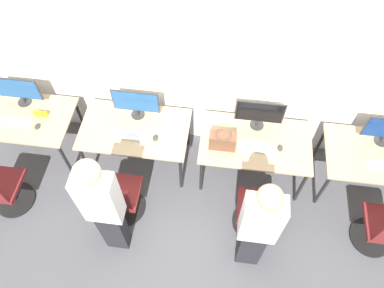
{
  "coord_description": "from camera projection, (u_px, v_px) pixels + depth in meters",
  "views": [
    {
      "loc": [
        0.29,
        -2.05,
        4.28
      ],
      "look_at": [
        0.0,
        0.15,
        0.85
      ],
      "focal_mm": 35.0,
      "sensor_mm": 36.0,
      "label": 1
    }
  ],
  "objects": [
    {
      "name": "office_chair_far_right",
      "position": [
        384.0,
        231.0,
        4.05
      ],
      "size": [
        0.48,
        0.48,
        0.9
      ],
      "color": "black",
      "rests_on": "ground_plane"
    },
    {
      "name": "desk_right",
      "position": [
        255.0,
        145.0,
        4.33
      ],
      "size": [
        1.27,
        0.75,
        0.7
      ],
      "color": "tan",
      "rests_on": "ground_plane"
    },
    {
      "name": "handbag",
      "position": [
        223.0,
        141.0,
        4.15
      ],
      "size": [
        0.3,
        0.18,
        0.25
      ],
      "color": "brown",
      "rests_on": "desk_right"
    },
    {
      "name": "keyboard_far_left",
      "position": [
        15.0,
        122.0,
        4.42
      ],
      "size": [
        0.42,
        0.13,
        0.02
      ],
      "color": "silver",
      "rests_on": "desk_far_left"
    },
    {
      "name": "person_right",
      "position": [
        258.0,
        227.0,
        3.49
      ],
      "size": [
        0.36,
        0.22,
        1.69
      ],
      "color": "#232328",
      "rests_on": "ground_plane"
    },
    {
      "name": "mouse_far_left",
      "position": [
        37.0,
        126.0,
        4.38
      ],
      "size": [
        0.06,
        0.09,
        0.03
      ],
      "color": "#333333",
      "rests_on": "desk_far_left"
    },
    {
      "name": "person_left",
      "position": [
        104.0,
        207.0,
        3.54
      ],
      "size": [
        0.36,
        0.23,
        1.77
      ],
      "color": "#232328",
      "rests_on": "ground_plane"
    },
    {
      "name": "keyboard_right",
      "position": [
        256.0,
        148.0,
        4.22
      ],
      "size": [
        0.42,
        0.13,
        0.02
      ],
      "color": "silver",
      "rests_on": "desk_right"
    },
    {
      "name": "mouse_right",
      "position": [
        280.0,
        148.0,
        4.21
      ],
      "size": [
        0.06,
        0.09,
        0.03
      ],
      "color": "#333333",
      "rests_on": "desk_right"
    },
    {
      "name": "monitor_right",
      "position": [
        260.0,
        113.0,
        4.22
      ],
      "size": [
        0.55,
        0.16,
        0.41
      ],
      "color": "#2D2D2D",
      "rests_on": "desk_right"
    },
    {
      "name": "desk_far_left",
      "position": [
        20.0,
        119.0,
        4.53
      ],
      "size": [
        1.27,
        0.75,
        0.7
      ],
      "color": "tan",
      "rests_on": "ground_plane"
    },
    {
      "name": "office_chair_far_left",
      "position": [
        2.0,
        191.0,
        4.31
      ],
      "size": [
        0.48,
        0.48,
        0.9
      ],
      "color": "black",
      "rests_on": "ground_plane"
    },
    {
      "name": "desk_left",
      "position": [
        135.0,
        132.0,
        4.43
      ],
      "size": [
        1.27,
        0.75,
        0.7
      ],
      "color": "tan",
      "rests_on": "ground_plane"
    },
    {
      "name": "wall_back",
      "position": [
        201.0,
        60.0,
        4.01
      ],
      "size": [
        12.0,
        0.05,
        2.8
      ],
      "color": "silver",
      "rests_on": "ground_plane"
    },
    {
      "name": "monitor_far_left",
      "position": [
        18.0,
        90.0,
        4.41
      ],
      "size": [
        0.55,
        0.16,
        0.41
      ],
      "color": "#2D2D2D",
      "rests_on": "desk_far_left"
    },
    {
      "name": "ground_plane",
      "position": [
        190.0,
        191.0,
        4.72
      ],
      "size": [
        20.0,
        20.0,
        0.0
      ],
      "primitive_type": "plane",
      "color": "#4C4C51"
    },
    {
      "name": "office_chair_right",
      "position": [
        256.0,
        214.0,
        4.15
      ],
      "size": [
        0.48,
        0.48,
        0.9
      ],
      "color": "black",
      "rests_on": "ground_plane"
    },
    {
      "name": "monitor_left",
      "position": [
        136.0,
        103.0,
        4.3
      ],
      "size": [
        0.55,
        0.16,
        0.41
      ],
      "color": "#2D2D2D",
      "rests_on": "desk_left"
    },
    {
      "name": "keyboard_left",
      "position": [
        132.0,
        135.0,
        4.31
      ],
      "size": [
        0.42,
        0.13,
        0.02
      ],
      "color": "silver",
      "rests_on": "desk_left"
    },
    {
      "name": "desk_far_right",
      "position": [
        381.0,
        158.0,
        4.23
      ],
      "size": [
        1.27,
        0.75,
        0.7
      ],
      "color": "tan",
      "rests_on": "ground_plane"
    },
    {
      "name": "placard_far_left",
      "position": [
        41.0,
        114.0,
        4.45
      ],
      "size": [
        0.16,
        0.03,
        0.08
      ],
      "color": "yellow",
      "rests_on": "desk_far_left"
    },
    {
      "name": "mouse_left",
      "position": [
        155.0,
        138.0,
        4.29
      ],
      "size": [
        0.06,
        0.09,
        0.03
      ],
      "color": "#333333",
      "rests_on": "desk_left"
    },
    {
      "name": "office_chair_left",
      "position": [
        120.0,
        199.0,
        4.25
      ],
      "size": [
        0.48,
        0.48,
        0.9
      ],
      "color": "black",
      "rests_on": "ground_plane"
    }
  ]
}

